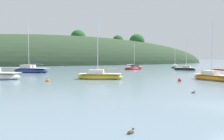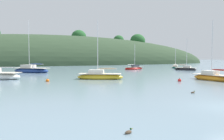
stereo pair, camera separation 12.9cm
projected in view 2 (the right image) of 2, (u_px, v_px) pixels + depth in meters
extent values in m
ellipsoid|color=#2D422B|center=(54.00, 64.00, 92.35)|extent=(150.00, 36.00, 24.07)
ellipsoid|color=#235628|center=(138.00, 41.00, 107.68)|extent=(7.38, 6.71, 6.71)
ellipsoid|color=#235628|center=(119.00, 40.00, 102.57)|extent=(4.89, 4.44, 4.44)
ellipsoid|color=#235628|center=(79.00, 37.00, 98.29)|extent=(6.54, 5.95, 5.95)
ellipsoid|color=orange|center=(213.00, 78.00, 29.63)|extent=(2.76, 6.28, 0.97)
cube|color=beige|center=(213.00, 75.00, 29.60)|extent=(2.54, 5.78, 0.06)
cube|color=silver|center=(210.00, 73.00, 30.01)|extent=(1.56, 2.09, 0.54)
cylinder|color=silver|center=(212.00, 48.00, 29.66)|extent=(0.09, 0.09, 7.23)
cylinder|color=silver|center=(220.00, 70.00, 28.71)|extent=(0.37, 2.54, 0.07)
ellipsoid|color=maroon|center=(220.00, 70.00, 28.70)|extent=(0.48, 2.46, 0.20)
ellipsoid|color=gold|center=(100.00, 77.00, 31.19)|extent=(6.68, 4.72, 1.02)
cube|color=beige|center=(100.00, 74.00, 31.16)|extent=(6.14, 4.34, 0.06)
cube|color=silver|center=(96.00, 72.00, 31.18)|extent=(2.45, 2.15, 0.56)
cylinder|color=silver|center=(98.00, 47.00, 30.97)|extent=(0.09, 0.09, 7.41)
cylinder|color=silver|center=(107.00, 69.00, 31.05)|extent=(2.44, 1.23, 0.07)
ellipsoid|color=tan|center=(107.00, 69.00, 31.04)|extent=(2.40, 1.30, 0.20)
cylinder|color=silver|center=(2.00, 67.00, 30.90)|extent=(2.89, 1.64, 0.07)
ellipsoid|color=#232328|center=(185.00, 69.00, 52.04)|extent=(4.36, 5.05, 0.80)
cube|color=beige|center=(185.00, 68.00, 52.02)|extent=(4.02, 4.64, 0.06)
cube|color=beige|center=(187.00, 67.00, 51.79)|extent=(1.85, 1.95, 0.48)
cylinder|color=silver|center=(187.00, 53.00, 51.69)|extent=(0.09, 0.09, 6.70)
cylinder|color=silver|center=(182.00, 65.00, 52.41)|extent=(1.31, 1.73, 0.07)
ellipsoid|color=tan|center=(182.00, 65.00, 52.40)|extent=(1.37, 1.74, 0.20)
ellipsoid|color=navy|center=(31.00, 71.00, 44.19)|extent=(7.64, 7.00, 1.24)
cube|color=beige|center=(31.00, 68.00, 44.16)|extent=(7.02, 6.44, 0.06)
cube|color=beige|center=(28.00, 66.00, 44.33)|extent=(3.00, 2.91, 0.63)
cylinder|color=silver|center=(29.00, 44.00, 44.01)|extent=(0.09, 0.09, 9.36)
cylinder|color=silver|center=(36.00, 64.00, 43.72)|extent=(2.54, 2.15, 0.07)
ellipsoid|color=#2D4784|center=(36.00, 64.00, 43.72)|extent=(2.52, 2.16, 0.20)
ellipsoid|color=#196B56|center=(175.00, 67.00, 61.96)|extent=(4.24, 4.66, 0.75)
cube|color=beige|center=(175.00, 66.00, 61.94)|extent=(3.90, 4.29, 0.06)
cube|color=silver|center=(175.00, 65.00, 61.56)|extent=(1.76, 1.83, 0.46)
cylinder|color=silver|center=(175.00, 57.00, 61.57)|extent=(0.09, 0.09, 4.96)
cylinder|color=silver|center=(175.00, 64.00, 62.62)|extent=(1.31, 1.57, 0.07)
ellipsoid|color=tan|center=(175.00, 64.00, 62.62)|extent=(1.36, 1.60, 0.20)
ellipsoid|color=red|center=(134.00, 69.00, 55.00)|extent=(5.60, 2.89, 0.85)
cube|color=beige|center=(134.00, 67.00, 54.98)|extent=(5.15, 2.66, 0.06)
cube|color=#333842|center=(135.00, 66.00, 55.20)|extent=(1.92, 1.51, 0.50)
cylinder|color=silver|center=(135.00, 55.00, 54.96)|extent=(0.09, 0.09, 5.66)
cylinder|color=silver|center=(131.00, 65.00, 54.47)|extent=(2.21, 0.54, 0.07)
sphere|color=red|center=(180.00, 80.00, 28.20)|extent=(0.44, 0.44, 0.44)
cylinder|color=black|center=(180.00, 78.00, 28.19)|extent=(0.04, 0.04, 0.10)
sphere|color=orange|center=(48.00, 81.00, 27.93)|extent=(0.44, 0.44, 0.44)
cylinder|color=black|center=(48.00, 78.00, 27.91)|extent=(0.04, 0.04, 0.10)
ellipsoid|color=#473828|center=(128.00, 132.00, 9.00)|extent=(0.38, 0.29, 0.16)
sphere|color=#1E4723|center=(131.00, 129.00, 9.09)|extent=(0.09, 0.09, 0.09)
cone|color=gold|center=(132.00, 129.00, 9.14)|extent=(0.06, 0.05, 0.04)
cone|color=#473828|center=(126.00, 132.00, 8.89)|extent=(0.10, 0.09, 0.08)
ellipsoid|color=#473828|center=(193.00, 93.00, 19.07)|extent=(0.34, 0.18, 0.16)
sphere|color=#1E4723|center=(194.00, 91.00, 19.12)|extent=(0.09, 0.09, 0.09)
cone|color=gold|center=(195.00, 91.00, 19.14)|extent=(0.05, 0.04, 0.04)
cone|color=#473828|center=(191.00, 92.00, 19.02)|extent=(0.08, 0.07, 0.08)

